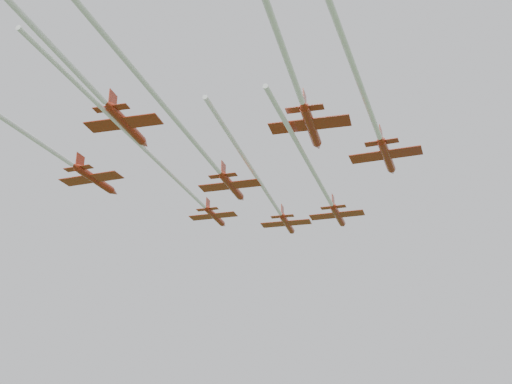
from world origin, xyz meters
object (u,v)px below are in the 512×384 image
Objects in this scene: jet_row2_right at (325,193)px; jet_row3_left at (43,145)px; jet_lead at (272,201)px; jet_row2_left at (178,181)px; jet_row4_right at (293,78)px; jet_row3_mid at (184,130)px; jet_row4_left at (91,87)px; jet_row3_right at (372,116)px.

jet_row2_right is 38.08m from jet_row3_left.
jet_lead is 0.86× the size of jet_row2_left.
jet_row4_right is at bearing -47.41° from jet_row2_left.
jet_row4_right is at bearing -24.61° from jet_row3_mid.
jet_row2_left is at bearing 130.23° from jet_row4_right.
jet_row2_left is at bearing -168.04° from jet_row2_right.
jet_row4_right is at bearing -73.92° from jet_lead.
jet_row3_left is (-25.92, -27.70, 3.33)m from jet_row2_right.
jet_row3_left is 21.86m from jet_row3_mid.
jet_row3_left reaches higher than jet_row4_left.
jet_row2_right is 28.78m from jet_row4_right.
jet_row4_left reaches higher than jet_row2_right.
jet_row3_left reaches higher than jet_row3_mid.
jet_row2_left is 30.97m from jet_row3_right.
jet_row3_right is (12.73, -11.80, 2.75)m from jet_row2_right.
jet_row4_right is (20.30, 8.04, -1.83)m from jet_row4_left.
jet_row3_mid is at bearing 153.41° from jet_row4_right.
jet_row3_right is at bearing -21.14° from jet_row2_left.
jet_row4_left is at bearing -88.06° from jet_row2_left.
jet_row2_left is 1.32× the size of jet_row4_left.
jet_lead is 39.83m from jet_row4_right.
jet_row4_left is at bearing -149.21° from jet_row3_right.
jet_row4_left is (-22.00, -22.81, 0.01)m from jet_row3_right.
jet_lead reaches higher than jet_row3_right.
jet_row2_right is at bearing -44.22° from jet_lead.
jet_lead is at bearing 138.54° from jet_row2_right.
jet_row4_left is (3.11, -40.18, -0.57)m from jet_lead.
jet_row2_right is (18.19, 10.16, -2.54)m from jet_row2_left.
jet_row4_right is at bearing -84.68° from jet_row2_right.
jet_lead is at bearing 105.61° from jet_row4_right.
jet_row3_mid is at bearing 43.58° from jet_row4_left.
jet_row2_right is at bearing 61.42° from jet_row3_mid.
jet_row2_right is at bearing 55.08° from jet_row4_left.
jet_lead is at bearing 51.63° from jet_row2_left.
jet_lead is 1.11× the size of jet_row2_right.
jet_row3_right is at bearing 26.11° from jet_row4_left.
jet_lead reaches higher than jet_row2_right.
jet_row2_right is (12.38, -5.58, -3.32)m from jet_lead.
jet_row2_left is at bearing 90.12° from jet_row4_left.
jet_row4_left reaches higher than jet_row3_mid.
jet_row3_mid reaches higher than jet_row2_right.
jet_row3_left is at bearing -132.12° from jet_lead.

